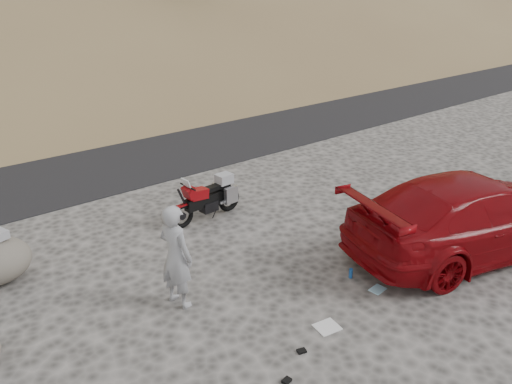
# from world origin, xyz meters

# --- Properties ---
(ground) EXTENTS (140.00, 140.00, 0.00)m
(ground) POSITION_xyz_m (0.00, 0.00, 0.00)
(ground) COLOR #3E3C39
(ground) RESTS_ON ground
(road) EXTENTS (120.00, 7.00, 0.05)m
(road) POSITION_xyz_m (0.00, 9.00, 0.00)
(road) COLOR black
(road) RESTS_ON ground
(motorcycle) EXTENTS (2.01, 0.67, 1.20)m
(motorcycle) POSITION_xyz_m (1.09, 2.81, 0.51)
(motorcycle) COLOR black
(motorcycle) RESTS_ON ground
(man) EXTENTS (0.62, 0.79, 1.91)m
(man) POSITION_xyz_m (-1.26, 0.27, 0.00)
(man) COLOR #98999D
(man) RESTS_ON ground
(red_car) EXTENTS (6.07, 3.62, 1.65)m
(red_car) POSITION_xyz_m (4.54, -1.90, 0.00)
(red_car) COLOR maroon
(red_car) RESTS_ON ground
(gear_white_cloth) EXTENTS (0.44, 0.41, 0.01)m
(gear_white_cloth) POSITION_xyz_m (0.32, -1.85, 0.01)
(gear_white_cloth) COLOR white
(gear_white_cloth) RESTS_ON ground
(gear_blue_mat) EXTENTS (0.44, 0.31, 0.16)m
(gear_blue_mat) POSITION_xyz_m (2.85, -0.79, 0.08)
(gear_blue_mat) COLOR #184891
(gear_blue_mat) RESTS_ON ground
(gear_bottle) EXTENTS (0.07, 0.07, 0.20)m
(gear_bottle) POSITION_xyz_m (1.75, -1.08, 0.10)
(gear_bottle) COLOR #184891
(gear_bottle) RESTS_ON ground
(gear_funnel) EXTENTS (0.13, 0.13, 0.16)m
(gear_funnel) POSITION_xyz_m (2.42, -1.85, 0.08)
(gear_funnel) COLOR #BB2C0C
(gear_funnel) RESTS_ON ground
(gear_glove_a) EXTENTS (0.16, 0.13, 0.04)m
(gear_glove_a) POSITION_xyz_m (-0.42, -2.02, 0.02)
(gear_glove_a) COLOR black
(gear_glove_a) RESTS_ON ground
(gear_glove_b) EXTENTS (0.15, 0.12, 0.04)m
(gear_glove_b) POSITION_xyz_m (-1.02, -2.34, 0.02)
(gear_glove_b) COLOR black
(gear_glove_b) RESTS_ON ground
(gear_blue_cloth) EXTENTS (0.33, 0.25, 0.01)m
(gear_blue_cloth) POSITION_xyz_m (1.84, -1.67, 0.01)
(gear_blue_cloth) COLOR #97CFE9
(gear_blue_cloth) RESTS_ON ground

